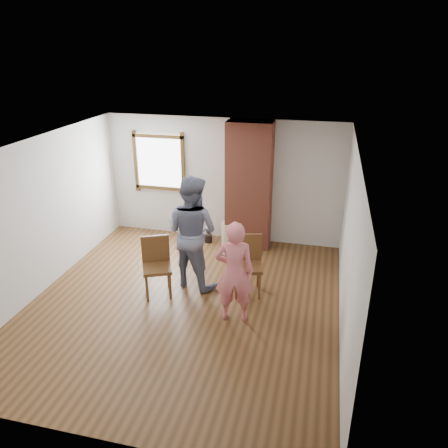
# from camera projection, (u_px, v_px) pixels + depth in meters

# --- Properties ---
(ground) EXTENTS (5.50, 5.50, 0.00)m
(ground) POSITION_uv_depth(u_px,v_px,m) (184.00, 304.00, 7.22)
(ground) COLOR brown
(ground) RESTS_ON ground
(room_shell) EXTENTS (5.04, 5.52, 2.62)m
(room_shell) POSITION_uv_depth(u_px,v_px,m) (189.00, 188.00, 7.06)
(room_shell) COLOR silver
(room_shell) RESTS_ON ground
(brick_chimney) EXTENTS (0.90, 0.50, 2.60)m
(brick_chimney) POSITION_uv_depth(u_px,v_px,m) (249.00, 186.00, 8.82)
(brick_chimney) COLOR #AE543E
(brick_chimney) RESTS_ON ground
(stoneware_crock) EXTENTS (0.49, 0.49, 0.50)m
(stoneware_crock) POSITION_uv_depth(u_px,v_px,m) (230.00, 233.00, 9.22)
(stoneware_crock) COLOR #C2B38C
(stoneware_crock) RESTS_ON ground
(dark_pot) EXTENTS (0.20, 0.20, 0.16)m
(dark_pot) POSITION_uv_depth(u_px,v_px,m) (208.00, 238.00, 9.38)
(dark_pot) COLOR black
(dark_pot) RESTS_ON ground
(dining_chair_left) EXTENTS (0.63, 0.63, 1.01)m
(dining_chair_left) POSITION_uv_depth(u_px,v_px,m) (157.00, 263.00, 7.34)
(dining_chair_left) COLOR brown
(dining_chair_left) RESTS_ON ground
(dining_chair_right) EXTENTS (0.57, 0.57, 1.02)m
(dining_chair_right) POSITION_uv_depth(u_px,v_px,m) (248.00, 261.00, 7.38)
(dining_chair_right) COLOR brown
(dining_chair_right) RESTS_ON ground
(side_table) EXTENTS (0.40, 0.40, 0.60)m
(side_table) POSITION_uv_depth(u_px,v_px,m) (228.00, 263.00, 7.66)
(side_table) COLOR brown
(side_table) RESTS_ON ground
(cake_plate) EXTENTS (0.18, 0.18, 0.01)m
(cake_plate) POSITION_uv_depth(u_px,v_px,m) (228.00, 253.00, 7.59)
(cake_plate) COLOR white
(cake_plate) RESTS_ON side_table
(cake_slice) EXTENTS (0.08, 0.07, 0.06)m
(cake_slice) POSITION_uv_depth(u_px,v_px,m) (229.00, 251.00, 7.57)
(cake_slice) COLOR silver
(cake_slice) RESTS_ON cake_plate
(man) EXTENTS (1.16, 1.03, 2.00)m
(man) POSITION_uv_depth(u_px,v_px,m) (192.00, 232.00, 7.44)
(man) COLOR #141B38
(man) RESTS_ON ground
(person_pink) EXTENTS (0.66, 0.50, 1.64)m
(person_pink) POSITION_uv_depth(u_px,v_px,m) (234.00, 272.00, 6.53)
(person_pink) COLOR #E7737B
(person_pink) RESTS_ON ground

